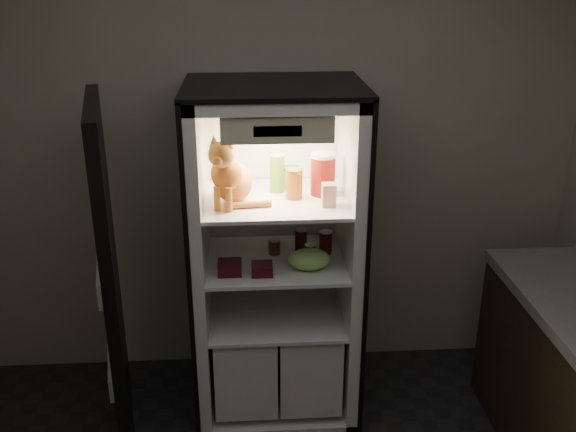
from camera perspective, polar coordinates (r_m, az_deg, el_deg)
name	(u,v)px	position (r m, az deg, el deg)	size (l,w,h in m)	color
room_shell	(295,245)	(1.98, 0.61, -2.59)	(3.60, 3.60, 3.60)	white
refrigerator	(275,278)	(3.58, -1.13, -5.53)	(0.90, 0.72, 1.88)	white
fridge_door	(111,287)	(3.35, -15.43, -6.07)	(0.23, 0.86, 1.85)	black
tabby_cat	(230,177)	(3.21, -5.17, 3.49)	(0.32, 0.38, 0.38)	#C95419
parmesan_shaker	(277,173)	(3.39, -0.97, 3.82)	(0.08, 0.08, 0.20)	#227F26
mayo_tub	(291,177)	(3.45, 0.29, 3.44)	(0.09, 0.09, 0.12)	white
salsa_jar	(294,184)	(3.30, 0.54, 2.89)	(0.09, 0.09, 0.16)	maroon
pepper_jar	(323,174)	(3.35, 3.12, 3.74)	(0.13, 0.13, 0.22)	maroon
cream_carton	(329,195)	(3.21, 3.64, 1.89)	(0.07, 0.07, 0.12)	white
soda_can_a	(301,240)	(3.54, 1.16, -2.13)	(0.07, 0.07, 0.13)	black
soda_can_b	(326,242)	(3.51, 3.37, -2.34)	(0.07, 0.07, 0.13)	black
soda_can_c	(310,254)	(3.39, 1.98, -3.39)	(0.06, 0.06, 0.11)	black
condiment_jar	(274,246)	(3.50, -1.23, -2.72)	(0.06, 0.06, 0.09)	#542C18
grape_bag	(309,259)	(3.33, 1.89, -3.86)	(0.22, 0.16, 0.11)	#89BC57
berry_box_left	(230,268)	(3.31, -5.20, -4.59)	(0.12, 0.12, 0.06)	#540E1C
berry_box_right	(262,269)	(3.29, -2.32, -4.73)	(0.11, 0.11, 0.05)	#540E1C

